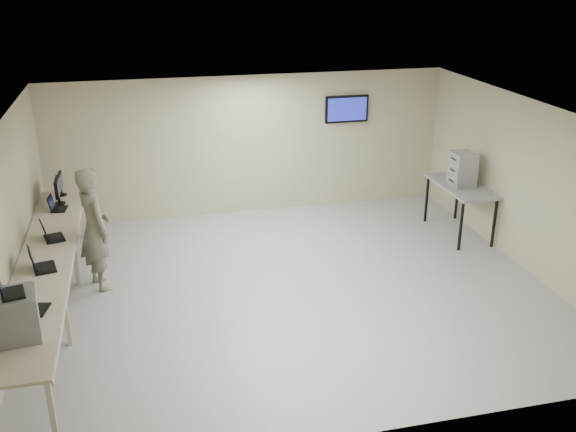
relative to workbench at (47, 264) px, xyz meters
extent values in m
cube|color=#B9B9B9|center=(3.59, 0.00, -0.83)|extent=(8.00, 7.00, 0.01)
cube|color=white|center=(3.59, 0.00, 1.97)|extent=(8.00, 7.00, 0.01)
cube|color=tan|center=(3.59, 3.50, 0.57)|extent=(8.00, 0.01, 2.80)
cube|color=tan|center=(3.59, -3.50, 0.57)|extent=(8.00, 0.01, 2.80)
cube|color=tan|center=(-0.41, 0.00, 0.57)|extent=(0.01, 7.00, 2.80)
cube|color=tan|center=(7.59, 0.00, 0.57)|extent=(0.01, 7.00, 2.80)
cube|color=black|center=(5.59, 3.48, 1.22)|extent=(0.15, 0.04, 0.15)
cube|color=black|center=(5.59, 3.44, 1.22)|extent=(0.90, 0.06, 0.55)
cube|color=#1B24A0|center=(5.59, 3.40, 1.22)|extent=(0.82, 0.01, 0.47)
cube|color=#BFAF93|center=(-0.01, 0.00, 0.05)|extent=(0.75, 6.00, 0.04)
cube|color=#C1B39C|center=(0.36, 0.00, 0.02)|extent=(0.02, 6.00, 0.06)
cube|color=#C1B39C|center=(0.29, -2.85, -0.40)|extent=(0.06, 0.06, 0.86)
cube|color=#C1B39C|center=(-0.31, -0.90, -0.40)|extent=(0.06, 0.06, 0.86)
cube|color=#C1B39C|center=(0.29, -0.90, -0.40)|extent=(0.06, 0.06, 0.86)
cube|color=#C1B39C|center=(-0.31, 0.90, -0.40)|extent=(0.06, 0.06, 0.86)
cube|color=#C1B39C|center=(0.29, 0.90, -0.40)|extent=(0.06, 0.06, 0.86)
cube|color=#C1B39C|center=(-0.31, 2.85, -0.40)|extent=(0.06, 0.06, 0.86)
cube|color=#C1B39C|center=(0.29, 2.85, -0.40)|extent=(0.06, 0.06, 0.86)
cube|color=gray|center=(-0.06, -2.06, 0.34)|extent=(0.53, 0.58, 0.54)
cube|color=black|center=(-0.06, -2.06, 0.62)|extent=(0.31, 0.38, 0.02)
cube|color=black|center=(-0.17, -2.06, 0.76)|extent=(0.11, 0.28, 0.20)
cube|color=black|center=(0.05, -1.50, 0.08)|extent=(0.31, 0.38, 0.02)
cube|color=black|center=(-0.07, -1.50, 0.22)|extent=(0.13, 0.32, 0.24)
cube|color=black|center=(-0.06, -1.50, 0.22)|extent=(0.11, 0.28, 0.20)
cube|color=black|center=(0.02, -0.32, 0.09)|extent=(0.36, 0.45, 0.02)
cube|color=black|center=(-0.13, -0.32, 0.24)|extent=(0.15, 0.38, 0.28)
cube|color=black|center=(-0.11, -0.32, 0.24)|extent=(0.12, 0.33, 0.23)
cube|color=black|center=(0.05, 0.72, 0.09)|extent=(0.36, 0.43, 0.02)
cube|color=black|center=(-0.09, 0.72, 0.23)|extent=(0.16, 0.36, 0.27)
cube|color=black|center=(-0.07, 0.72, 0.23)|extent=(0.13, 0.31, 0.22)
cube|color=black|center=(0.01, 2.00, 0.08)|extent=(0.27, 0.35, 0.02)
cube|color=black|center=(-0.11, 2.00, 0.21)|extent=(0.10, 0.31, 0.23)
cube|color=black|center=(-0.10, 2.00, 0.21)|extent=(0.07, 0.28, 0.20)
cylinder|color=black|center=(-0.01, 2.30, 0.08)|extent=(0.21, 0.21, 0.02)
cube|color=black|center=(-0.01, 2.30, 0.17)|extent=(0.04, 0.03, 0.17)
cube|color=black|center=(-0.01, 2.30, 0.38)|extent=(0.05, 0.47, 0.31)
cube|color=black|center=(0.02, 2.30, 0.38)|extent=(0.00, 0.43, 0.27)
cylinder|color=black|center=(-0.01, 2.75, 0.08)|extent=(0.18, 0.18, 0.01)
cube|color=black|center=(-0.01, 2.75, 0.16)|extent=(0.04, 0.03, 0.15)
cube|color=black|center=(-0.01, 2.75, 0.35)|extent=(0.05, 0.42, 0.28)
cube|color=black|center=(0.01, 2.75, 0.35)|extent=(0.00, 0.38, 0.24)
imported|color=#5F6349|center=(0.64, 0.77, 0.16)|extent=(0.72, 0.85, 1.98)
cube|color=gray|center=(7.19, 1.39, 0.12)|extent=(0.76, 1.62, 0.04)
cube|color=black|center=(6.86, 0.68, -0.36)|extent=(0.04, 0.04, 0.93)
cube|color=black|center=(6.86, 2.10, -0.36)|extent=(0.04, 0.04, 0.93)
cube|color=black|center=(7.51, 0.68, -0.36)|extent=(0.04, 0.04, 0.93)
cube|color=black|center=(7.51, 2.10, -0.36)|extent=(0.04, 0.04, 0.93)
cube|color=#A7A7A7|center=(7.17, 1.39, 0.25)|extent=(0.40, 0.44, 0.21)
cube|color=#A7A7A7|center=(7.17, 1.39, 0.46)|extent=(0.40, 0.44, 0.21)
cube|color=#A7A7A7|center=(7.17, 1.39, 0.67)|extent=(0.40, 0.44, 0.21)
camera|label=1|loc=(1.43, -8.81, 4.01)|focal=40.00mm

